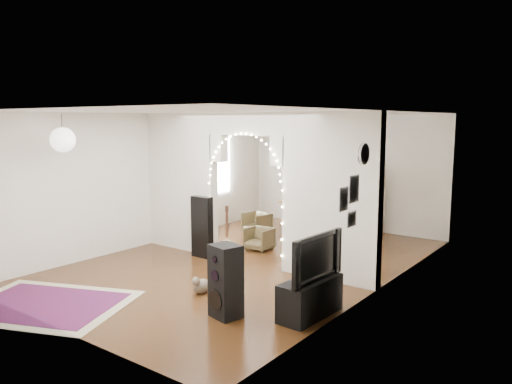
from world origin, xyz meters
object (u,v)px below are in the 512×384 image
Objects in this scene: floor_speaker at (226,281)px; dining_chair_left at (257,223)px; bookcase at (347,199)px; dining_chair_right at (259,239)px; acoustic_guitar at (227,242)px; media_console at (310,298)px; dining_table at (310,205)px.

floor_speaker is 4.88m from dining_chair_left.
bookcase reaches higher than floor_speaker.
dining_chair_left is 1.43m from dining_chair_right.
media_console is at bearing -50.85° from acoustic_guitar.
floor_speaker reaches higher than dining_chair_right.
dining_chair_left is at bearing 89.76° from acoustic_guitar.
media_console is 4.88m from dining_chair_left.
media_console is 0.66× the size of bookcase.
acoustic_guitar is 1.63× the size of dining_chair_left.
dining_chair_left is (-1.52, -1.42, -0.51)m from bookcase.
media_console is at bearing -33.52° from dining_chair_left.
dining_chair_right is at bearing 133.26° from floor_speaker.
acoustic_guitar is 2.54m from floor_speaker.
acoustic_guitar is at bearing -54.84° from dining_chair_left.
dining_table is 1.27m from dining_chair_left.
dining_table is at bearing 65.26° from acoustic_guitar.
dining_chair_left is (-0.95, 2.19, -0.14)m from acoustic_guitar.
floor_speaker is 5.67m from bookcase.
bookcase is at bearing 114.86° from floor_speaker.
media_console is at bearing -61.68° from bookcase.
acoustic_guitar reaches higher than media_console.
dining_chair_right is (-1.67, 3.02, -0.26)m from floor_speaker.
bookcase reaches higher than media_console.
bookcase is 0.94m from dining_table.
floor_speaker is 5.04m from dining_table.
dining_chair_left is (-1.00, -0.65, -0.44)m from dining_table.
floor_speaker is at bearing -72.50° from bookcase.
media_console is at bearing 52.25° from floor_speaker.
dining_table is at bearing 124.09° from media_console.
acoustic_guitar is 2.80m from media_console.
acoustic_guitar is 2.85m from dining_table.
acoustic_guitar is at bearing -81.05° from dining_table.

